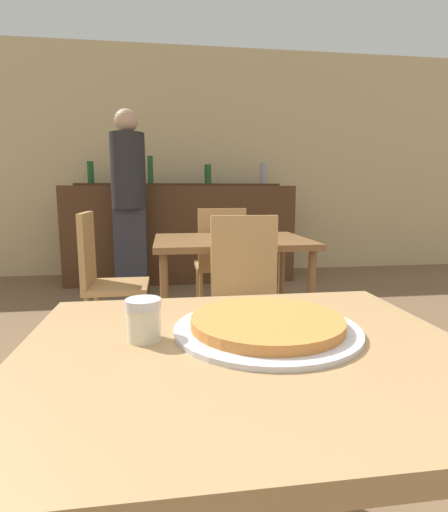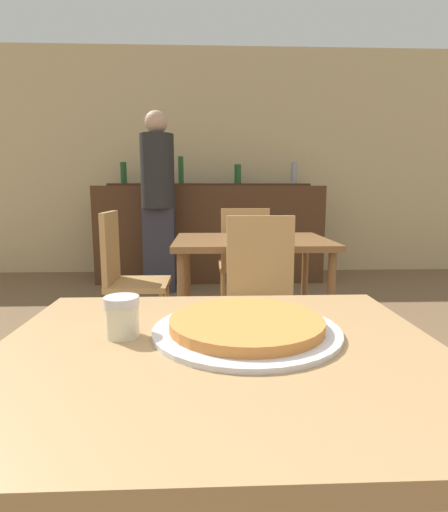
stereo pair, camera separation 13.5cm
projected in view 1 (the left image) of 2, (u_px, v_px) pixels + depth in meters
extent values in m
cube|color=#D1B784|center=(178.00, 163.00, 5.06)|extent=(8.00, 0.05, 2.80)
cube|color=#A87F51|center=(246.00, 355.00, 0.83)|extent=(0.94, 0.80, 0.04)
cylinder|color=#A87F51|center=(85.00, 434.00, 1.17)|extent=(0.05, 0.05, 0.69)
cylinder|color=#A87F51|center=(350.00, 413.00, 1.28)|extent=(0.05, 0.05, 0.69)
cube|color=brown|center=(231.00, 241.00, 2.71)|extent=(1.03, 0.78, 0.04)
cylinder|color=brown|center=(165.00, 310.00, 2.38)|extent=(0.05, 0.05, 0.69)
cylinder|color=brown|center=(311.00, 304.00, 2.51)|extent=(0.05, 0.05, 0.69)
cylinder|color=brown|center=(165.00, 285.00, 3.03)|extent=(0.05, 0.05, 0.69)
cylinder|color=brown|center=(281.00, 281.00, 3.16)|extent=(0.05, 0.05, 0.69)
cube|color=#4C2D19|center=(181.00, 234.00, 4.70)|extent=(2.60, 0.56, 1.11)
cube|color=#4C2D19|center=(180.00, 185.00, 4.75)|extent=(2.39, 0.24, 0.03)
cylinder|color=#1E5123|center=(91.00, 172.00, 4.58)|extent=(0.07, 0.07, 0.25)
cylinder|color=#1E5123|center=(150.00, 170.00, 4.67)|extent=(0.06, 0.06, 0.32)
cylinder|color=#1E5123|center=(208.00, 174.00, 4.77)|extent=(0.08, 0.08, 0.22)
cylinder|color=#9999A3|center=(263.00, 173.00, 4.87)|extent=(0.07, 0.07, 0.25)
cube|color=tan|center=(250.00, 310.00, 2.13)|extent=(0.40, 0.40, 0.04)
cube|color=tan|center=(244.00, 257.00, 2.27)|extent=(0.38, 0.04, 0.47)
cylinder|color=tan|center=(223.00, 364.00, 1.98)|extent=(0.03, 0.03, 0.41)
cylinder|color=tan|center=(289.00, 360.00, 2.02)|extent=(0.03, 0.03, 0.41)
cylinder|color=tan|center=(215.00, 339.00, 2.31)|extent=(0.03, 0.03, 0.41)
cylinder|color=tan|center=(272.00, 336.00, 2.35)|extent=(0.03, 0.03, 0.41)
cube|color=tan|center=(219.00, 266.00, 3.38)|extent=(0.40, 0.40, 0.04)
cube|color=tan|center=(222.00, 238.00, 3.16)|extent=(0.38, 0.04, 0.47)
cylinder|color=tan|center=(235.00, 286.00, 3.61)|extent=(0.03, 0.03, 0.41)
cylinder|color=tan|center=(198.00, 287.00, 3.56)|extent=(0.03, 0.03, 0.41)
cylinder|color=tan|center=(242.00, 295.00, 3.28)|extent=(0.03, 0.03, 0.41)
cylinder|color=tan|center=(201.00, 297.00, 3.23)|extent=(0.03, 0.03, 0.41)
cube|color=tan|center=(118.00, 286.00, 2.65)|extent=(0.40, 0.40, 0.04)
cube|color=tan|center=(87.00, 249.00, 2.58)|extent=(0.04, 0.38, 0.47)
cylinder|color=tan|center=(143.00, 325.00, 2.54)|extent=(0.03, 0.03, 0.41)
cylinder|color=tan|center=(146.00, 310.00, 2.87)|extent=(0.03, 0.03, 0.41)
cylinder|color=tan|center=(88.00, 328.00, 2.49)|extent=(0.03, 0.03, 0.41)
cylinder|color=tan|center=(97.00, 312.00, 2.83)|extent=(0.03, 0.03, 0.41)
cylinder|color=silver|center=(267.00, 329.00, 0.91)|extent=(0.43, 0.43, 0.01)
cylinder|color=#CC7A38|center=(267.00, 322.00, 0.91)|extent=(0.35, 0.35, 0.02)
cylinder|color=beige|center=(144.00, 324.00, 0.86)|extent=(0.07, 0.07, 0.07)
cylinder|color=silver|center=(143.00, 304.00, 0.85)|extent=(0.08, 0.08, 0.02)
cube|color=#2D2D38|center=(131.00, 251.00, 4.08)|extent=(0.32, 0.18, 0.88)
cylinder|color=#262626|center=(128.00, 171.00, 3.95)|extent=(0.34, 0.34, 0.73)
sphere|color=tan|center=(126.00, 121.00, 3.87)|extent=(0.23, 0.23, 0.23)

